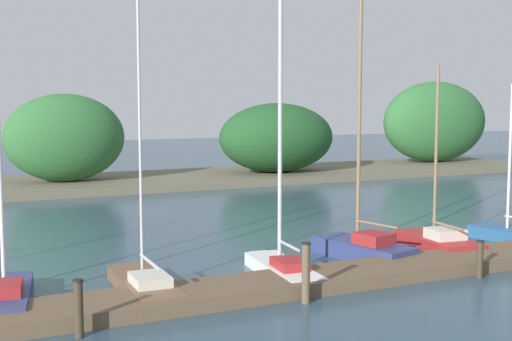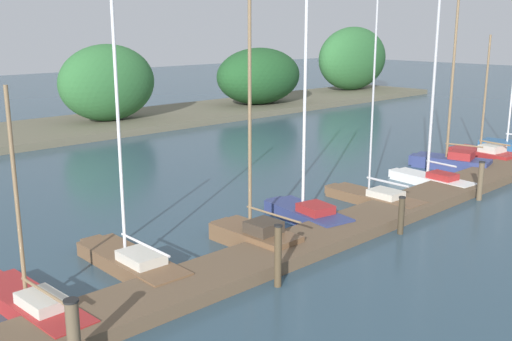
{
  "view_description": "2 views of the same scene",
  "coord_description": "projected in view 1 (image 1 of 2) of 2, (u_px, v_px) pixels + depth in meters",
  "views": [
    {
      "loc": [
        -4.92,
        -2.97,
        4.71
      ],
      "look_at": [
        2.72,
        12.97,
        2.92
      ],
      "focal_mm": 47.53,
      "sensor_mm": 36.0,
      "label": 1
    },
    {
      "loc": [
        -17.69,
        0.92,
        6.24
      ],
      "look_at": [
        -4.51,
        14.71,
        1.61
      ],
      "focal_mm": 41.98,
      "sensor_mm": 36.0,
      "label": 2
    }
  ],
  "objects": [
    {
      "name": "sailboat_3",
      "position": [
        4.0,
        291.0,
        15.64
      ],
      "size": [
        1.72,
        3.67,
        7.39
      ],
      "rotation": [
        0.0,
        0.0,
        1.4
      ],
      "color": "navy",
      "rests_on": "ground"
    },
    {
      "name": "sailboat_5",
      "position": [
        282.0,
        261.0,
        18.25
      ],
      "size": [
        1.33,
        3.84,
        7.78
      ],
      "rotation": [
        0.0,
        0.0,
        1.47
      ],
      "color": "white",
      "rests_on": "ground"
    },
    {
      "name": "sailboat_8",
      "position": [
        509.0,
        232.0,
        23.11
      ],
      "size": [
        1.74,
        3.16,
        5.33
      ],
      "rotation": [
        0.0,
        0.0,
        1.76
      ],
      "color": "#285684",
      "rests_on": "ground"
    },
    {
      "name": "dock_pier",
      "position": [
        175.0,
        298.0,
        15.7
      ],
      "size": [
        28.8,
        1.8,
        0.35
      ],
      "color": "brown",
      "rests_on": "ground"
    },
    {
      "name": "mooring_piling_2",
      "position": [
        79.0,
        308.0,
        13.54
      ],
      "size": [
        0.21,
        0.21,
        1.19
      ],
      "color": "#3D3323",
      "rests_on": "ground"
    },
    {
      "name": "mooring_piling_4",
      "position": [
        480.0,
        259.0,
        18.14
      ],
      "size": [
        0.2,
        0.2,
        1.03
      ],
      "color": "#3D3323",
      "rests_on": "ground"
    },
    {
      "name": "sailboat_4",
      "position": [
        144.0,
        282.0,
        16.73
      ],
      "size": [
        1.22,
        3.99,
        7.21
      ],
      "rotation": [
        0.0,
        0.0,
        1.54
      ],
      "color": "brown",
      "rests_on": "ground"
    },
    {
      "name": "mooring_piling_3",
      "position": [
        306.0,
        273.0,
        15.84
      ],
      "size": [
        0.23,
        0.23,
        1.45
      ],
      "color": "brown",
      "rests_on": "ground"
    },
    {
      "name": "sailboat_6",
      "position": [
        361.0,
        243.0,
        20.46
      ],
      "size": [
        1.95,
        3.62,
        8.07
      ],
      "rotation": [
        0.0,
        0.0,
        1.8
      ],
      "color": "navy",
      "rests_on": "ground"
    },
    {
      "name": "sailboat_7",
      "position": [
        436.0,
        240.0,
        21.42
      ],
      "size": [
        1.67,
        3.35,
        5.85
      ],
      "rotation": [
        0.0,
        0.0,
        1.46
      ],
      "color": "maroon",
      "rests_on": "ground"
    }
  ]
}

